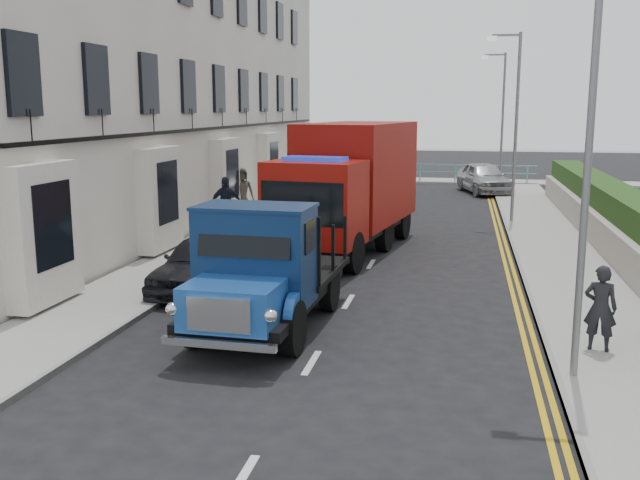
{
  "coord_description": "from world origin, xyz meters",
  "views": [
    {
      "loc": [
        2.44,
        -13.42,
        4.34
      ],
      "look_at": [
        -0.66,
        2.01,
        1.4
      ],
      "focal_mm": 40.0,
      "sensor_mm": 36.0,
      "label": 1
    }
  ],
  "objects_px": {
    "red_lorry": "(349,184)",
    "pedestrian_east_near": "(600,308)",
    "lamp_near": "(582,130)",
    "bedford_lorry": "(259,277)",
    "lamp_mid": "(513,117)",
    "parked_car_front": "(204,262)",
    "lamp_far": "(500,114)"
  },
  "relations": [
    {
      "from": "red_lorry",
      "to": "parked_car_front",
      "type": "xyz_separation_m",
      "value": [
        -2.68,
        -5.45,
        -1.38
      ]
    },
    {
      "from": "lamp_mid",
      "to": "red_lorry",
      "type": "bearing_deg",
      "value": -129.83
    },
    {
      "from": "red_lorry",
      "to": "pedestrian_east_near",
      "type": "distance_m",
      "value": 10.41
    },
    {
      "from": "red_lorry",
      "to": "pedestrian_east_near",
      "type": "relative_size",
      "value": 5.0
    },
    {
      "from": "lamp_mid",
      "to": "pedestrian_east_near",
      "type": "height_order",
      "value": "lamp_mid"
    },
    {
      "from": "parked_car_front",
      "to": "lamp_mid",
      "type": "bearing_deg",
      "value": 58.45
    },
    {
      "from": "lamp_far",
      "to": "bedford_lorry",
      "type": "bearing_deg",
      "value": -102.44
    },
    {
      "from": "lamp_mid",
      "to": "parked_car_front",
      "type": "bearing_deg",
      "value": -123.91
    },
    {
      "from": "lamp_near",
      "to": "lamp_mid",
      "type": "bearing_deg",
      "value": 90.0
    },
    {
      "from": "parked_car_front",
      "to": "red_lorry",
      "type": "bearing_deg",
      "value": 66.22
    },
    {
      "from": "lamp_mid",
      "to": "lamp_far",
      "type": "height_order",
      "value": "same"
    },
    {
      "from": "lamp_near",
      "to": "bedford_lorry",
      "type": "relative_size",
      "value": 1.29
    },
    {
      "from": "pedestrian_east_near",
      "to": "lamp_mid",
      "type": "bearing_deg",
      "value": -74.05
    },
    {
      "from": "bedford_lorry",
      "to": "parked_car_front",
      "type": "height_order",
      "value": "bedford_lorry"
    },
    {
      "from": "pedestrian_east_near",
      "to": "red_lorry",
      "type": "bearing_deg",
      "value": -42.63
    },
    {
      "from": "lamp_near",
      "to": "red_lorry",
      "type": "height_order",
      "value": "lamp_near"
    },
    {
      "from": "lamp_near",
      "to": "pedestrian_east_near",
      "type": "distance_m",
      "value": 3.46
    },
    {
      "from": "lamp_far",
      "to": "parked_car_front",
      "type": "distance_m",
      "value": 23.17
    },
    {
      "from": "lamp_far",
      "to": "red_lorry",
      "type": "relative_size",
      "value": 0.91
    },
    {
      "from": "parked_car_front",
      "to": "pedestrian_east_near",
      "type": "bearing_deg",
      "value": -17.72
    },
    {
      "from": "bedford_lorry",
      "to": "lamp_mid",
      "type": "bearing_deg",
      "value": 71.87
    },
    {
      "from": "lamp_near",
      "to": "bedford_lorry",
      "type": "xyz_separation_m",
      "value": [
        -5.46,
        1.24,
        -2.83
      ]
    },
    {
      "from": "lamp_near",
      "to": "pedestrian_east_near",
      "type": "bearing_deg",
      "value": 61.81
    },
    {
      "from": "pedestrian_east_near",
      "to": "bedford_lorry",
      "type": "bearing_deg",
      "value": 14.01
    },
    {
      "from": "lamp_near",
      "to": "red_lorry",
      "type": "xyz_separation_m",
      "value": [
        -5.1,
        9.88,
        -1.94
      ]
    },
    {
      "from": "lamp_far",
      "to": "bedford_lorry",
      "type": "height_order",
      "value": "lamp_far"
    },
    {
      "from": "lamp_far",
      "to": "red_lorry",
      "type": "xyz_separation_m",
      "value": [
        -5.1,
        -16.12,
        -1.94
      ]
    },
    {
      "from": "lamp_far",
      "to": "pedestrian_east_near",
      "type": "relative_size",
      "value": 4.56
    },
    {
      "from": "parked_car_front",
      "to": "lamp_far",
      "type": "bearing_deg",
      "value": 72.53
    },
    {
      "from": "parked_car_front",
      "to": "lamp_near",
      "type": "bearing_deg",
      "value": -27.32
    },
    {
      "from": "lamp_mid",
      "to": "bedford_lorry",
      "type": "xyz_separation_m",
      "value": [
        -5.46,
        -14.76,
        -2.83
      ]
    },
    {
      "from": "lamp_mid",
      "to": "lamp_near",
      "type": "bearing_deg",
      "value": -90.0
    }
  ]
}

